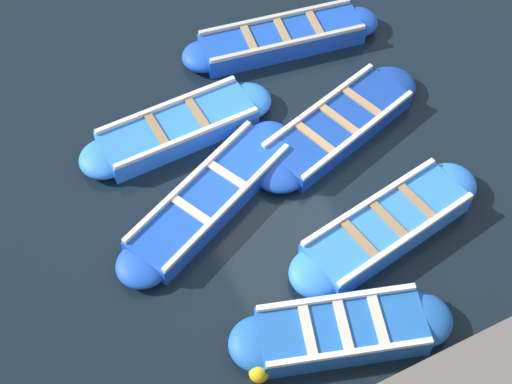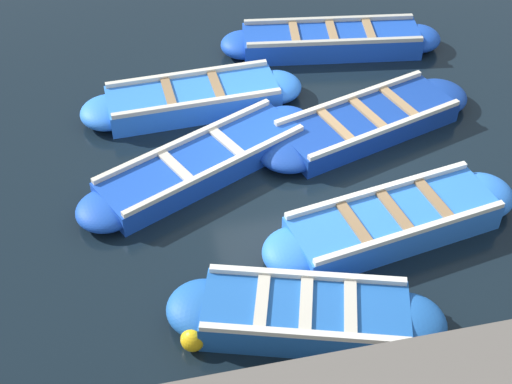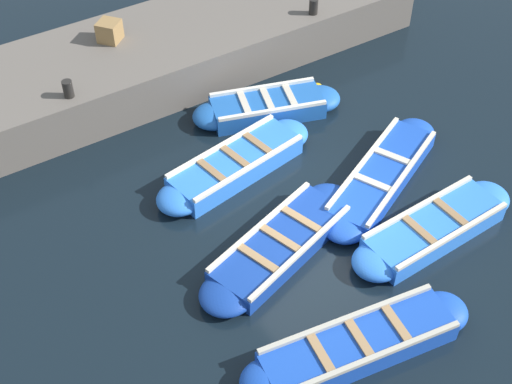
# 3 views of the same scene
# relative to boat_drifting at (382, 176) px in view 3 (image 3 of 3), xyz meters

# --- Properties ---
(ground_plane) EXTENTS (120.00, 120.00, 0.00)m
(ground_plane) POSITION_rel_boat_drifting_xyz_m (-0.04, 1.49, -0.17)
(ground_plane) COLOR black
(boat_drifting) EXTENTS (2.40, 3.84, 0.39)m
(boat_drifting) POSITION_rel_boat_drifting_xyz_m (0.00, 0.00, 0.00)
(boat_drifting) COLOR #1947B7
(boat_drifting) RESTS_ON ground
(boat_inner_gap) EXTENTS (1.03, 3.55, 0.43)m
(boat_inner_gap) POSITION_rel_boat_drifting_xyz_m (-1.54, 0.10, 0.02)
(boat_inner_gap) COLOR blue
(boat_inner_gap) RESTS_ON ground
(boat_tucked) EXTENTS (1.31, 3.92, 0.44)m
(boat_tucked) POSITION_rel_boat_drifting_xyz_m (-2.75, 2.70, 0.03)
(boat_tucked) COLOR #1947B7
(boat_tucked) RESTS_ON ground
(boat_outer_right) EXTENTS (1.73, 3.28, 0.45)m
(boat_outer_right) POSITION_rel_boat_drifting_xyz_m (2.89, 0.72, 0.03)
(boat_outer_right) COLOR #1E59AD
(boat_outer_right) RESTS_ON ground
(boat_end_of_row) EXTENTS (1.44, 3.66, 0.46)m
(boat_end_of_row) POSITION_rel_boat_drifting_xyz_m (1.70, 2.20, 0.03)
(boat_end_of_row) COLOR blue
(boat_end_of_row) RESTS_ON ground
(boat_broadside) EXTENTS (1.97, 3.78, 0.39)m
(boat_broadside) POSITION_rel_boat_drifting_xyz_m (-0.43, 2.57, -0.00)
(boat_broadside) COLOR navy
(boat_broadside) RESTS_ON ground
(quay_wall) EXTENTS (2.81, 11.21, 1.03)m
(quay_wall) POSITION_rel_boat_drifting_xyz_m (5.37, 1.49, 0.35)
(quay_wall) COLOR #605951
(quay_wall) RESTS_ON ground
(bollard_north) EXTENTS (0.20, 0.20, 0.35)m
(bollard_north) POSITION_rel_boat_drifting_xyz_m (4.31, -1.39, 1.03)
(bollard_north) COLOR black
(bollard_north) RESTS_ON quay_wall
(bollard_mid_north) EXTENTS (0.20, 0.20, 0.35)m
(bollard_mid_north) POSITION_rel_boat_drifting_xyz_m (4.31, 4.37, 1.03)
(bollard_mid_north) COLOR black
(bollard_mid_north) RESTS_ON quay_wall
(wooden_crate) EXTENTS (0.62, 0.62, 0.44)m
(wooden_crate) POSITION_rel_boat_drifting_xyz_m (5.71, 2.89, 1.08)
(wooden_crate) COLOR olive
(wooden_crate) RESTS_ON quay_wall
(buoy_orange_near) EXTENTS (0.28, 0.28, 0.28)m
(buoy_orange_near) POSITION_rel_boat_drifting_xyz_m (2.91, -0.56, -0.03)
(buoy_orange_near) COLOR #EAB214
(buoy_orange_near) RESTS_ON ground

